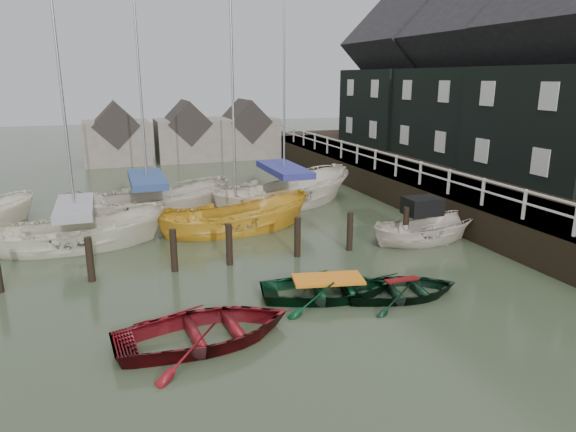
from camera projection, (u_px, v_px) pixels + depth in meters
name	position (u px, v px, depth m)	size (l,w,h in m)	color
ground	(295.00, 294.00, 14.71)	(120.00, 120.00, 0.00)	#2E3824
pier	(399.00, 183.00, 26.67)	(3.04, 32.00, 2.70)	black
land_strip	(485.00, 189.00, 28.63)	(14.00, 38.00, 1.50)	black
quay_houses	(514.00, 84.00, 25.92)	(6.52, 28.14, 10.01)	black
mooring_pilings	(232.00, 250.00, 16.95)	(13.72, 0.22, 1.80)	black
far_sheds	(185.00, 135.00, 38.14)	(14.00, 4.08, 4.39)	#665B51
rowboat_red	(207.00, 341.00, 12.09)	(3.01, 4.22, 0.87)	#610D13
rowboat_green	(328.00, 297.00, 14.57)	(2.70, 3.78, 0.78)	black
rowboat_dkgreen	(401.00, 296.00, 14.59)	(2.43, 3.41, 0.71)	black
motorboat	(423.00, 240.00, 19.34)	(4.22, 1.67, 2.50)	beige
sailboat_a	(79.00, 245.00, 18.87)	(6.41, 2.50, 11.33)	beige
sailboat_b	(150.00, 215.00, 23.00)	(7.32, 2.76, 11.62)	beige
sailboat_c	(236.00, 229.00, 20.96)	(6.57, 2.98, 11.38)	gold
sailboat_d	(284.00, 204.00, 24.91)	(8.28, 5.02, 12.27)	beige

